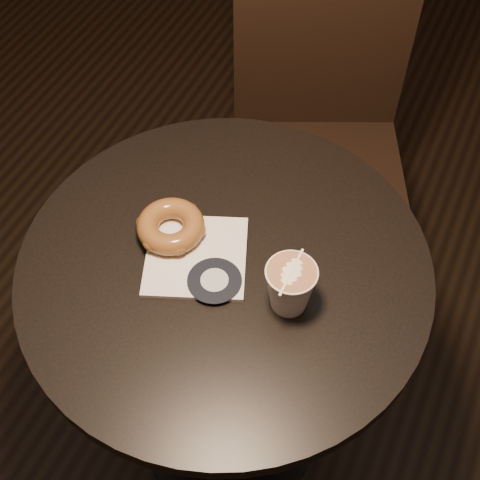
# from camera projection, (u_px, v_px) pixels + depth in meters

# --- Properties ---
(cafe_table) EXTENTS (0.70, 0.70, 0.75)m
(cafe_table) POSITION_uv_depth(u_px,v_px,m) (226.00, 322.00, 1.28)
(cafe_table) COLOR black
(cafe_table) RESTS_ON ground
(chair) EXTENTS (0.54, 0.54, 1.03)m
(chair) POSITION_uv_depth(u_px,v_px,m) (319.00, 113.00, 1.59)
(chair) COLOR black
(chair) RESTS_ON ground
(pastry_bag) EXTENTS (0.22, 0.22, 0.01)m
(pastry_bag) POSITION_uv_depth(u_px,v_px,m) (196.00, 256.00, 1.12)
(pastry_bag) COLOR white
(pastry_bag) RESTS_ON cafe_table
(doughnut) EXTENTS (0.12, 0.12, 0.04)m
(doughnut) POSITION_uv_depth(u_px,v_px,m) (171.00, 226.00, 1.13)
(doughnut) COLOR brown
(doughnut) RESTS_ON pastry_bag
(latte_cup) EXTENTS (0.08, 0.08, 0.09)m
(latte_cup) POSITION_uv_depth(u_px,v_px,m) (290.00, 288.00, 1.04)
(latte_cup) COLOR white
(latte_cup) RESTS_ON cafe_table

